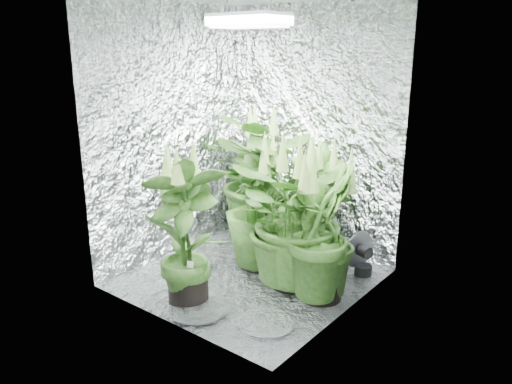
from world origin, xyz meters
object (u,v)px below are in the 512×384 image
object	(u,v)px
plant_e	(291,216)
plant_b	(318,204)
plant_a	(266,179)
grow_lamp	(249,20)
plant_c	(322,234)
plant_d	(260,207)
circulation_fan	(361,256)
plant_f	(186,232)

from	to	relation	value
plant_e	plant_b	bearing A→B (deg)	101.87
plant_a	plant_b	distance (m)	0.53
grow_lamp	plant_c	distance (m)	1.47
plant_b	plant_c	distance (m)	0.69
plant_d	plant_a	bearing A→B (deg)	121.16
plant_b	plant_e	world-z (taller)	plant_e
plant_e	circulation_fan	distance (m)	0.70
plant_f	circulation_fan	xyz separation A→B (m)	(0.69, 1.15, -0.38)
plant_a	plant_d	size ratio (longest dim) A/B	1.17
plant_b	plant_e	size ratio (longest dim) A/B	0.81
plant_c	circulation_fan	bearing A→B (deg)	85.24
circulation_fan	plant_d	bearing A→B (deg)	-134.20
plant_c	plant_e	bearing A→B (deg)	175.05
plant_b	plant_f	bearing A→B (deg)	-102.16
plant_a	plant_b	world-z (taller)	plant_a
plant_a	plant_e	xyz separation A→B (m)	(0.64, -0.55, -0.05)
plant_c	plant_e	distance (m)	0.28
plant_d	circulation_fan	bearing A→B (deg)	27.82
plant_c	plant_d	world-z (taller)	plant_d
plant_c	plant_d	distance (m)	0.67
grow_lamp	plant_a	bearing A→B (deg)	117.40
plant_d	circulation_fan	distance (m)	0.86
plant_c	plant_d	size ratio (longest dim) A/B	0.96
grow_lamp	plant_c	xyz separation A→B (m)	(0.57, 0.06, -1.36)
plant_b	plant_c	size ratio (longest dim) A/B	0.96
plant_f	circulation_fan	size ratio (longest dim) A/B	3.34
plant_a	circulation_fan	distance (m)	1.05
plant_b	circulation_fan	size ratio (longest dim) A/B	2.99
grow_lamp	plant_b	distance (m)	1.53
plant_c	plant_e	world-z (taller)	plant_e
plant_c	plant_f	size ratio (longest dim) A/B	0.93
grow_lamp	plant_e	distance (m)	1.34
plant_a	plant_b	bearing A→B (deg)	-0.00
plant_f	plant_c	bearing A→B (deg)	44.17
plant_f	plant_e	bearing A→B (deg)	59.91
plant_b	plant_f	size ratio (longest dim) A/B	0.89
plant_d	grow_lamp	bearing A→B (deg)	-70.58
plant_c	plant_f	distance (m)	0.90
plant_e	grow_lamp	bearing A→B (deg)	-164.19
plant_e	plant_f	world-z (taller)	same
plant_a	plant_d	xyz separation A→B (m)	(0.25, -0.42, -0.09)
plant_a	circulation_fan	bearing A→B (deg)	-3.38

